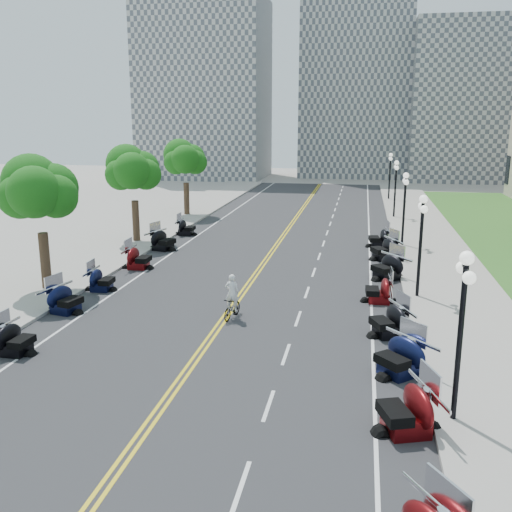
# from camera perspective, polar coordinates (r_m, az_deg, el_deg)

# --- Properties ---
(ground) EXTENTS (160.00, 160.00, 0.00)m
(ground) POSITION_cam_1_polar(r_m,az_deg,el_deg) (25.84, -2.88, -5.85)
(ground) COLOR gray
(road) EXTENTS (16.00, 90.00, 0.01)m
(road) POSITION_cam_1_polar(r_m,az_deg,el_deg) (35.24, 0.89, -0.56)
(road) COLOR #333335
(road) RESTS_ON ground
(centerline_yellow_a) EXTENTS (0.12, 90.00, 0.00)m
(centerline_yellow_a) POSITION_cam_1_polar(r_m,az_deg,el_deg) (35.26, 0.70, -0.54)
(centerline_yellow_a) COLOR yellow
(centerline_yellow_a) RESTS_ON road
(centerline_yellow_b) EXTENTS (0.12, 90.00, 0.00)m
(centerline_yellow_b) POSITION_cam_1_polar(r_m,az_deg,el_deg) (35.22, 1.08, -0.56)
(centerline_yellow_b) COLOR yellow
(centerline_yellow_b) RESTS_ON road
(edge_line_north) EXTENTS (0.12, 90.00, 0.00)m
(edge_line_north) POSITION_cam_1_polar(r_m,az_deg,el_deg) (34.77, 11.34, -1.01)
(edge_line_north) COLOR white
(edge_line_north) RESTS_ON road
(edge_line_south) EXTENTS (0.12, 90.00, 0.00)m
(edge_line_south) POSITION_cam_1_polar(r_m,az_deg,el_deg) (36.83, -8.97, -0.10)
(edge_line_south) COLOR white
(edge_line_south) RESTS_ON road
(lane_dash_3) EXTENTS (0.12, 2.00, 0.00)m
(lane_dash_3) POSITION_cam_1_polar(r_m,az_deg,el_deg) (14.70, -1.48, -21.96)
(lane_dash_3) COLOR white
(lane_dash_3) RESTS_ON road
(lane_dash_4) EXTENTS (0.12, 2.00, 0.00)m
(lane_dash_4) POSITION_cam_1_polar(r_m,az_deg,el_deg) (18.05, 1.26, -14.71)
(lane_dash_4) COLOR white
(lane_dash_4) RESTS_ON road
(lane_dash_5) EXTENTS (0.12, 2.00, 0.00)m
(lane_dash_5) POSITION_cam_1_polar(r_m,az_deg,el_deg) (21.62, 3.01, -9.77)
(lane_dash_5) COLOR white
(lane_dash_5) RESTS_ON road
(lane_dash_6) EXTENTS (0.12, 2.00, 0.00)m
(lane_dash_6) POSITION_cam_1_polar(r_m,az_deg,el_deg) (25.32, 4.23, -6.25)
(lane_dash_6) COLOR white
(lane_dash_6) RESTS_ON road
(lane_dash_7) EXTENTS (0.12, 2.00, 0.00)m
(lane_dash_7) POSITION_cam_1_polar(r_m,az_deg,el_deg) (29.10, 5.12, -3.63)
(lane_dash_7) COLOR white
(lane_dash_7) RESTS_ON road
(lane_dash_8) EXTENTS (0.12, 2.00, 0.00)m
(lane_dash_8) POSITION_cam_1_polar(r_m,az_deg,el_deg) (32.93, 5.80, -1.62)
(lane_dash_8) COLOR white
(lane_dash_8) RESTS_ON road
(lane_dash_9) EXTENTS (0.12, 2.00, 0.00)m
(lane_dash_9) POSITION_cam_1_polar(r_m,az_deg,el_deg) (36.80, 6.34, -0.03)
(lane_dash_9) COLOR white
(lane_dash_9) RESTS_ON road
(lane_dash_10) EXTENTS (0.12, 2.00, 0.00)m
(lane_dash_10) POSITION_cam_1_polar(r_m,az_deg,el_deg) (40.69, 6.77, 1.26)
(lane_dash_10) COLOR white
(lane_dash_10) RESTS_ON road
(lane_dash_11) EXTENTS (0.12, 2.00, 0.00)m
(lane_dash_11) POSITION_cam_1_polar(r_m,az_deg,el_deg) (44.60, 7.13, 2.32)
(lane_dash_11) COLOR white
(lane_dash_11) RESTS_ON road
(lane_dash_12) EXTENTS (0.12, 2.00, 0.00)m
(lane_dash_12) POSITION_cam_1_polar(r_m,az_deg,el_deg) (48.53, 7.43, 3.21)
(lane_dash_12) COLOR white
(lane_dash_12) RESTS_ON road
(lane_dash_13) EXTENTS (0.12, 2.00, 0.00)m
(lane_dash_13) POSITION_cam_1_polar(r_m,az_deg,el_deg) (52.47, 7.69, 3.97)
(lane_dash_13) COLOR white
(lane_dash_13) RESTS_ON road
(lane_dash_14) EXTENTS (0.12, 2.00, 0.00)m
(lane_dash_14) POSITION_cam_1_polar(r_m,az_deg,el_deg) (56.41, 7.91, 4.62)
(lane_dash_14) COLOR white
(lane_dash_14) RESTS_ON road
(lane_dash_15) EXTENTS (0.12, 2.00, 0.00)m
(lane_dash_15) POSITION_cam_1_polar(r_m,az_deg,el_deg) (60.37, 8.10, 5.19)
(lane_dash_15) COLOR white
(lane_dash_15) RESTS_ON road
(lane_dash_16) EXTENTS (0.12, 2.00, 0.00)m
(lane_dash_16) POSITION_cam_1_polar(r_m,az_deg,el_deg) (64.32, 8.27, 5.68)
(lane_dash_16) COLOR white
(lane_dash_16) RESTS_ON road
(lane_dash_17) EXTENTS (0.12, 2.00, 0.00)m
(lane_dash_17) POSITION_cam_1_polar(r_m,az_deg,el_deg) (68.29, 8.42, 6.12)
(lane_dash_17) COLOR white
(lane_dash_17) RESTS_ON road
(lane_dash_18) EXTENTS (0.12, 2.00, 0.00)m
(lane_dash_18) POSITION_cam_1_polar(r_m,az_deg,el_deg) (72.26, 8.55, 6.51)
(lane_dash_18) COLOR white
(lane_dash_18) RESTS_ON road
(lane_dash_19) EXTENTS (0.12, 2.00, 0.00)m
(lane_dash_19) POSITION_cam_1_polar(r_m,az_deg,el_deg) (76.23, 8.67, 6.86)
(lane_dash_19) COLOR white
(lane_dash_19) RESTS_ON road
(sidewalk_north) EXTENTS (5.00, 90.00, 0.15)m
(sidewalk_north) POSITION_cam_1_polar(r_m,az_deg,el_deg) (35.07, 18.06, -1.19)
(sidewalk_north) COLOR #9E9991
(sidewalk_north) RESTS_ON ground
(sidewalk_south) EXTENTS (5.00, 90.00, 0.15)m
(sidewalk_south) POSITION_cam_1_polar(r_m,az_deg,el_deg) (38.36, -14.76, 0.25)
(sidewalk_south) COLOR #9E9991
(sidewalk_south) RESTS_ON ground
(distant_block_a) EXTENTS (18.00, 14.00, 26.00)m
(distant_block_a) POSITION_cam_1_polar(r_m,az_deg,el_deg) (89.05, -5.09, 16.25)
(distant_block_a) COLOR gray
(distant_block_a) RESTS_ON ground
(distant_block_b) EXTENTS (16.00, 12.00, 30.00)m
(distant_block_b) POSITION_cam_1_polar(r_m,az_deg,el_deg) (91.95, 9.93, 17.27)
(distant_block_b) COLOR gray
(distant_block_b) RESTS_ON ground
(distant_block_c) EXTENTS (20.00, 14.00, 22.00)m
(distant_block_c) POSITION_cam_1_polar(r_m,az_deg,el_deg) (90.22, 21.65, 14.09)
(distant_block_c) COLOR gray
(distant_block_c) RESTS_ON ground
(street_lamp_1) EXTENTS (0.50, 1.20, 4.90)m
(street_lamp_1) POSITION_cam_1_polar(r_m,az_deg,el_deg) (17.03, 19.72, -7.75)
(street_lamp_1) COLOR black
(street_lamp_1) RESTS_ON sidewalk_north
(street_lamp_2) EXTENTS (0.50, 1.20, 4.90)m
(street_lamp_2) POSITION_cam_1_polar(r_m,az_deg,el_deg) (28.48, 16.10, 0.89)
(street_lamp_2) COLOR black
(street_lamp_2) RESTS_ON sidewalk_north
(street_lamp_3) EXTENTS (0.50, 1.20, 4.90)m
(street_lamp_3) POSITION_cam_1_polar(r_m,az_deg,el_deg) (40.25, 14.58, 4.53)
(street_lamp_3) COLOR black
(street_lamp_3) RESTS_ON sidewalk_north
(street_lamp_4) EXTENTS (0.50, 1.20, 4.90)m
(street_lamp_4) POSITION_cam_1_polar(r_m,az_deg,el_deg) (52.12, 13.75, 6.52)
(street_lamp_4) COLOR black
(street_lamp_4) RESTS_ON sidewalk_north
(street_lamp_5) EXTENTS (0.50, 1.20, 4.90)m
(street_lamp_5) POSITION_cam_1_polar(r_m,az_deg,el_deg) (64.05, 13.22, 7.77)
(street_lamp_5) COLOR black
(street_lamp_5) RESTS_ON sidewalk_north
(tree_2) EXTENTS (4.80, 4.80, 9.20)m
(tree_2) POSITION_cam_1_polar(r_m,az_deg,el_deg) (30.38, -20.82, 5.42)
(tree_2) COLOR #235619
(tree_2) RESTS_ON sidewalk_south
(tree_3) EXTENTS (4.80, 4.80, 9.20)m
(tree_3) POSITION_cam_1_polar(r_m,az_deg,el_deg) (41.04, -12.14, 7.86)
(tree_3) COLOR #235619
(tree_3) RESTS_ON sidewalk_south
(tree_4) EXTENTS (4.80, 4.80, 9.20)m
(tree_4) POSITION_cam_1_polar(r_m,az_deg,el_deg) (52.28, -7.06, 9.19)
(tree_4) COLOR #235619
(tree_4) RESTS_ON sidewalk_south
(motorcycle_n_3) EXTENTS (2.81, 2.81, 1.54)m
(motorcycle_n_3) POSITION_cam_1_polar(r_m,az_deg,el_deg) (16.87, 14.85, -14.40)
(motorcycle_n_3) COLOR #590A0C
(motorcycle_n_3) RESTS_ON road
(motorcycle_n_4) EXTENTS (3.00, 3.00, 1.49)m
(motorcycle_n_4) POSITION_cam_1_polar(r_m,az_deg,el_deg) (20.28, 14.15, -9.55)
(motorcycle_n_4) COLOR black
(motorcycle_n_4) RESTS_ON road
(motorcycle_n_5) EXTENTS (2.70, 2.70, 1.43)m
(motorcycle_n_5) POSITION_cam_1_polar(r_m,az_deg,el_deg) (23.69, 13.18, -6.18)
(motorcycle_n_5) COLOR black
(motorcycle_n_5) RESTS_ON road
(motorcycle_n_6) EXTENTS (2.04, 2.04, 1.36)m
(motorcycle_n_6) POSITION_cam_1_polar(r_m,az_deg,el_deg) (27.90, 12.20, -3.21)
(motorcycle_n_6) COLOR #590A0C
(motorcycle_n_6) RESTS_ON road
(motorcycle_n_7) EXTENTS (3.09, 3.09, 1.54)m
(motorcycle_n_7) POSITION_cam_1_polar(r_m,az_deg,el_deg) (31.98, 13.00, -0.95)
(motorcycle_n_7) COLOR black
(motorcycle_n_7) RESTS_ON road
(motorcycle_n_8) EXTENTS (2.93, 2.93, 1.55)m
(motorcycle_n_8) POSITION_cam_1_polar(r_m,az_deg,el_deg) (36.41, 12.72, 0.81)
(motorcycle_n_8) COLOR black
(motorcycle_n_8) RESTS_ON road
(motorcycle_n_9) EXTENTS (2.31, 2.31, 1.45)m
(motorcycle_n_9) POSITION_cam_1_polar(r_m,az_deg,el_deg) (40.00, 12.22, 1.88)
(motorcycle_n_9) COLOR black
(motorcycle_n_9) RESTS_ON road
(motorcycle_s_4) EXTENTS (1.94, 1.94, 1.29)m
(motorcycle_s_4) POSITION_cam_1_polar(r_m,az_deg,el_deg) (23.21, -22.99, -7.52)
(motorcycle_s_4) COLOR black
(motorcycle_s_4) RESTS_ON road
(motorcycle_s_5) EXTENTS (2.38, 2.38, 1.40)m
(motorcycle_s_5) POSITION_cam_1_polar(r_m,az_deg,el_deg) (27.24, -18.56, -3.99)
(motorcycle_s_5) COLOR black
(motorcycle_s_5) RESTS_ON road
(motorcycle_s_6) EXTENTS (1.92, 1.92, 1.28)m
(motorcycle_s_6) POSITION_cam_1_polar(r_m,az_deg,el_deg) (30.21, -15.23, -2.19)
(motorcycle_s_6) COLOR black
(motorcycle_s_6) RESTS_ON road
(motorcycle_s_7) EXTENTS (2.08, 2.08, 1.43)m
(motorcycle_s_7) POSITION_cam_1_polar(r_m,az_deg,el_deg) (34.15, -11.70, -0.07)
(motorcycle_s_7) COLOR #590A0C
(motorcycle_s_7) RESTS_ON road
(motorcycle_s_8) EXTENTS (2.67, 2.67, 1.51)m
(motorcycle_s_8) POSITION_cam_1_polar(r_m,az_deg,el_deg) (38.72, -9.30, 1.68)
(motorcycle_s_8) COLOR black
(motorcycle_s_8) RESTS_ON road
(motorcycle_s_9) EXTENTS (1.93, 1.93, 1.34)m
(motorcycle_s_9) POSITION_cam_1_polar(r_m,az_deg,el_deg) (43.60, -7.00, 2.95)
(motorcycle_s_9) COLOR black
(motorcycle_s_9) RESTS_ON road
(bicycle) EXTENTS (0.77, 1.68, 0.98)m
(bicycle) POSITION_cam_1_polar(r_m,az_deg,el_deg) (25.15, -2.40, -5.21)
(bicycle) COLOR #A51414
(bicycle) RESTS_ON road
(cyclist_rider) EXTENTS (0.61, 0.40, 1.68)m
(cyclist_rider) POSITION_cam_1_polar(r_m,az_deg,el_deg) (24.76, -2.43, -2.30)
(cyclist_rider) COLOR silver
(cyclist_rider) RESTS_ON bicycle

